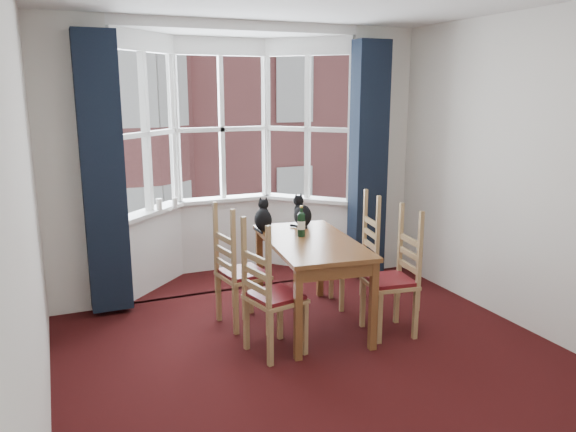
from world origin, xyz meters
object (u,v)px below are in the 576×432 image
chair_right_near (399,281)px  chair_right_far (362,258)px  chair_left_far (234,276)px  cat_left (263,218)px  candle_tall (159,204)px  candle_short (175,203)px  chair_left_near (266,300)px  wine_bottle (301,223)px  dining_table (311,251)px  cat_right (302,214)px

chair_right_near → chair_right_far: size_ratio=1.00×
chair_left_far → cat_left: bearing=35.5°
candle_tall → candle_short: candle_tall is taller
chair_left_near → wine_bottle: wine_bottle is taller
chair_right_far → candle_tall: size_ratio=7.67×
dining_table → chair_left_far: chair_left_far is taller
cat_right → dining_table: bearing=-105.7°
chair_left_far → cat_right: bearing=19.5°
dining_table → cat_right: bearing=74.3°
cat_right → cat_left: bearing=-178.9°
candle_short → chair_right_far: bearing=-38.8°
chair_left_far → wine_bottle: size_ratio=3.21×
chair_right_near → wine_bottle: 1.02m
cat_left → wine_bottle: size_ratio=1.11×
dining_table → wine_bottle: bearing=101.0°
chair_right_near → cat_left: (-0.91, 0.97, 0.45)m
cat_left → cat_right: cat_right is taller
chair_right_near → dining_table: bearing=144.3°
chair_right_far → candle_short: size_ratio=8.32×
chair_right_near → wine_bottle: bearing=137.7°
cat_right → chair_right_far: bearing=-23.7°
chair_right_far → candle_short: bearing=141.2°
chair_left_near → candle_short: (-0.30, 1.99, 0.45)m
chair_left_far → wine_bottle: bearing=-7.5°
chair_right_near → candle_tall: size_ratio=7.67×
chair_left_near → chair_left_far: bearing=94.7°
chair_left_far → cat_right: size_ratio=2.84×
chair_left_near → chair_left_far: 0.67m
cat_left → chair_left_near: bearing=-109.5°
dining_table → cat_right: size_ratio=4.56×
chair_right_near → cat_left: size_ratio=2.89×
cat_left → candle_short: (-0.63, 1.05, -0.00)m
dining_table → chair_left_near: 0.78m
chair_right_far → cat_right: cat_right is taller
candle_tall → dining_table: bearing=-54.9°
chair_right_near → candle_tall: bearing=130.8°
chair_right_far → chair_right_near: bearing=-94.1°
dining_table → chair_left_near: bearing=-144.5°
dining_table → candle_tall: (-1.07, 1.53, 0.23)m
candle_short → dining_table: bearing=-60.1°
candle_short → wine_bottle: bearing=-58.3°
chair_left_near → candle_tall: candle_tall is taller
chair_right_far → cat_left: bearing=166.4°
chair_left_far → chair_left_near: bearing=-85.3°
dining_table → cat_left: bearing=117.9°
dining_table → wine_bottle: (-0.03, 0.15, 0.23)m
chair_right_near → chair_left_far: bearing=151.9°
candle_tall → cat_left: bearing=-51.8°
chair_left_far → candle_tall: bearing=107.8°
wine_bottle → candle_short: size_ratio=2.59×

